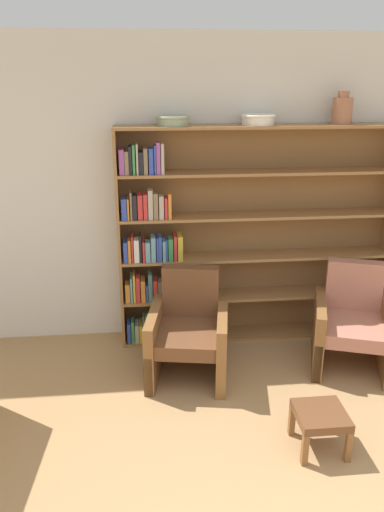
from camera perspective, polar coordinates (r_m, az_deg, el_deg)
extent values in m
cube|color=silver|center=(4.64, 3.33, 7.23)|extent=(12.00, 0.06, 2.75)
cube|color=olive|center=(4.50, -8.26, 1.70)|extent=(0.02, 0.30, 2.00)
cube|color=olive|center=(4.43, 8.10, 14.46)|extent=(2.49, 0.30, 0.02)
cube|color=olive|center=(5.00, 7.02, -8.65)|extent=(2.49, 0.30, 0.03)
cube|color=brown|center=(4.75, 7.13, 2.71)|extent=(2.49, 0.01, 2.00)
cube|color=#334CB2|center=(4.80, -7.20, -8.45)|extent=(0.03, 0.16, 0.20)
cube|color=#388C47|center=(4.77, -6.76, -8.43)|extent=(0.03, 0.12, 0.22)
cube|color=#B2A899|center=(4.80, -6.29, -8.51)|extent=(0.04, 0.17, 0.18)
cube|color=gold|center=(4.82, -5.84, -8.43)|extent=(0.03, 0.20, 0.17)
cube|color=#4C756B|center=(4.76, -5.54, -8.11)|extent=(0.02, 0.13, 0.27)
cube|color=#388C47|center=(4.78, -5.18, -7.98)|extent=(0.03, 0.17, 0.27)
cube|color=black|center=(4.78, -4.73, -8.09)|extent=(0.02, 0.16, 0.25)
cube|color=#4C756B|center=(4.79, -4.36, -7.88)|extent=(0.03, 0.19, 0.27)
cube|color=olive|center=(4.82, 7.22, -4.31)|extent=(2.49, 0.30, 0.03)
cube|color=orange|center=(4.60, -7.35, -4.10)|extent=(0.04, 0.13, 0.18)
cube|color=#669EB2|center=(4.61, -6.93, -3.63)|extent=(0.02, 0.17, 0.24)
cube|color=gold|center=(4.61, -6.61, -3.44)|extent=(0.02, 0.18, 0.26)
cube|color=red|center=(4.60, -6.19, -3.66)|extent=(0.04, 0.14, 0.24)
cube|color=orange|center=(4.62, -5.61, -3.75)|extent=(0.04, 0.18, 0.21)
cube|color=#334CB2|center=(4.62, -5.17, -4.03)|extent=(0.02, 0.16, 0.16)
cube|color=#4C756B|center=(4.60, -4.79, -3.44)|extent=(0.04, 0.16, 0.27)
cube|color=red|center=(4.61, -4.21, -3.76)|extent=(0.04, 0.15, 0.21)
cube|color=#7F6B4C|center=(4.60, -3.66, -3.86)|extent=(0.04, 0.13, 0.20)
cube|color=#388C47|center=(4.61, -3.16, -3.75)|extent=(0.03, 0.15, 0.20)
cube|color=#334CB2|center=(4.62, -2.64, -3.76)|extent=(0.04, 0.16, 0.19)
cube|color=black|center=(4.59, -2.04, -3.46)|extent=(0.04, 0.13, 0.26)
cube|color=#B2A899|center=(4.63, -1.55, -3.74)|extent=(0.02, 0.16, 0.19)
cube|color=white|center=(4.63, -1.24, -3.61)|extent=(0.02, 0.18, 0.20)
cube|color=gold|center=(4.63, -0.89, -3.52)|extent=(0.02, 0.17, 0.22)
cube|color=#B2A899|center=(4.63, -0.50, -3.54)|extent=(0.03, 0.17, 0.22)
cube|color=olive|center=(4.67, 7.42, 0.06)|extent=(2.49, 0.30, 0.02)
cube|color=#334CB2|center=(4.49, -7.59, 0.65)|extent=(0.04, 0.18, 0.19)
cube|color=orange|center=(4.46, -7.15, 0.67)|extent=(0.02, 0.13, 0.21)
cube|color=red|center=(4.49, -6.82, 1.01)|extent=(0.02, 0.20, 0.24)
cube|color=white|center=(4.45, -6.35, 0.70)|extent=(0.04, 0.12, 0.21)
cube|color=black|center=(4.47, -5.91, 1.00)|extent=(0.02, 0.16, 0.24)
cube|color=red|center=(4.49, -5.55, 0.74)|extent=(0.02, 0.20, 0.18)
cube|color=#669EB2|center=(4.46, -5.08, 0.60)|extent=(0.04, 0.13, 0.18)
cube|color=#669EB2|center=(4.47, -4.45, 0.92)|extent=(0.04, 0.15, 0.22)
cube|color=#334CB2|center=(4.46, -3.98, 0.88)|extent=(0.02, 0.14, 0.22)
cube|color=#334CB2|center=(4.45, -3.67, 0.93)|extent=(0.03, 0.13, 0.23)
cube|color=#669EB2|center=(4.46, -3.23, 0.71)|extent=(0.03, 0.13, 0.19)
cube|color=#334CB2|center=(4.46, -2.93, 0.80)|extent=(0.02, 0.13, 0.20)
cube|color=#388C47|center=(4.47, -2.48, 0.85)|extent=(0.04, 0.13, 0.21)
cube|color=red|center=(4.49, -1.96, 1.09)|extent=(0.03, 0.18, 0.23)
cube|color=gold|center=(4.50, -1.41, 1.11)|extent=(0.04, 0.19, 0.23)
cube|color=olive|center=(4.56, 7.63, 4.67)|extent=(2.49, 0.30, 0.02)
cube|color=#334CB2|center=(4.37, -7.76, 5.44)|extent=(0.04, 0.16, 0.19)
cube|color=orange|center=(4.37, -7.30, 5.44)|extent=(0.02, 0.16, 0.18)
cube|color=#7F6B4C|center=(4.35, -6.97, 5.78)|extent=(0.02, 0.15, 0.24)
cube|color=black|center=(4.35, -6.56, 5.64)|extent=(0.04, 0.14, 0.22)
cube|color=red|center=(4.37, -5.95, 5.72)|extent=(0.04, 0.18, 0.22)
cube|color=red|center=(4.34, -5.35, 5.68)|extent=(0.03, 0.12, 0.22)
cube|color=#B2A899|center=(4.35, -4.79, 5.95)|extent=(0.04, 0.14, 0.26)
cube|color=#7F6B4C|center=(4.35, -4.18, 5.78)|extent=(0.04, 0.13, 0.23)
cube|color=#B2A899|center=(4.35, -3.54, 5.63)|extent=(0.04, 0.12, 0.20)
cube|color=red|center=(4.36, -3.02, 5.58)|extent=(0.02, 0.15, 0.19)
cube|color=orange|center=(4.35, -2.59, 5.77)|extent=(0.03, 0.13, 0.22)
cube|color=olive|center=(4.48, 7.86, 9.49)|extent=(2.49, 0.30, 0.02)
cube|color=#994C99|center=(4.30, -8.02, 10.64)|extent=(0.04, 0.17, 0.21)
cube|color=#7F6B4C|center=(4.28, -7.47, 10.55)|extent=(0.03, 0.15, 0.20)
cube|color=black|center=(4.28, -7.06, 10.84)|extent=(0.03, 0.16, 0.24)
cube|color=#388C47|center=(4.29, -6.67, 10.94)|extent=(0.02, 0.17, 0.25)
cube|color=#B2A899|center=(4.27, -6.29, 10.97)|extent=(0.02, 0.13, 0.25)
cube|color=black|center=(4.29, -5.85, 10.57)|extent=(0.04, 0.17, 0.19)
cube|color=#7F6B4C|center=(4.30, -5.33, 10.82)|extent=(0.03, 0.20, 0.22)
cube|color=#334CB2|center=(4.29, -4.72, 10.79)|extent=(0.04, 0.16, 0.22)
cube|color=#334CB2|center=(4.27, -4.26, 10.93)|extent=(0.02, 0.13, 0.24)
cube|color=#994C99|center=(4.28, -3.90, 11.12)|extent=(0.03, 0.15, 0.26)
cube|color=#B2A899|center=(4.27, -3.41, 11.06)|extent=(0.03, 0.13, 0.25)
cylinder|color=gray|center=(4.31, -2.19, 15.17)|extent=(0.26, 0.26, 0.08)
torus|color=gray|center=(4.30, -2.20, 15.59)|extent=(0.29, 0.29, 0.02)
cylinder|color=silver|center=(4.41, 7.55, 15.16)|extent=(0.27, 0.27, 0.08)
torus|color=silver|center=(4.41, 7.57, 15.61)|extent=(0.30, 0.30, 0.02)
cylinder|color=#A36647|center=(4.63, 16.78, 15.58)|extent=(0.17, 0.17, 0.22)
cylinder|color=#A36647|center=(4.62, 16.95, 17.27)|extent=(0.10, 0.10, 0.05)
cube|color=brown|center=(3.99, 3.40, -13.84)|extent=(0.08, 0.08, 0.34)
cube|color=brown|center=(4.03, -4.96, -13.49)|extent=(0.08, 0.08, 0.34)
cube|color=brown|center=(4.51, 3.53, -9.57)|extent=(0.08, 0.08, 0.34)
cube|color=brown|center=(4.55, -3.77, -9.31)|extent=(0.08, 0.08, 0.34)
cube|color=brown|center=(4.16, -0.46, -9.07)|extent=(0.58, 0.71, 0.12)
cube|color=brown|center=(4.29, -0.16, -4.18)|extent=(0.49, 0.20, 0.47)
cube|color=brown|center=(4.19, 3.43, -10.17)|extent=(0.20, 0.68, 0.58)
cube|color=brown|center=(4.22, -4.30, -9.88)|extent=(0.20, 0.68, 0.58)
cube|color=brown|center=(4.30, 14.11, -11.76)|extent=(0.09, 0.09, 0.34)
cube|color=brown|center=(4.89, 20.76, -8.44)|extent=(0.09, 0.09, 0.34)
cube|color=brown|center=(4.83, 14.03, -8.04)|extent=(0.09, 0.09, 0.34)
cube|color=#B2705B|center=(4.50, 17.93, -7.77)|extent=(0.66, 0.76, 0.12)
cube|color=#B2705B|center=(4.64, 18.01, -3.30)|extent=(0.49, 0.27, 0.47)
cube|color=brown|center=(4.51, 14.26, -8.47)|extent=(0.29, 0.67, 0.58)
cube|color=brown|center=(3.73, 11.34, -17.96)|extent=(0.04, 0.04, 0.23)
cube|color=brown|center=(3.82, 15.72, -17.38)|extent=(0.04, 0.04, 0.23)
cube|color=brown|center=(3.52, 12.77, -20.78)|extent=(0.04, 0.04, 0.23)
cube|color=brown|center=(3.61, 17.44, -20.06)|extent=(0.04, 0.04, 0.23)
cube|color=brown|center=(3.58, 14.52, -17.21)|extent=(0.33, 0.33, 0.06)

